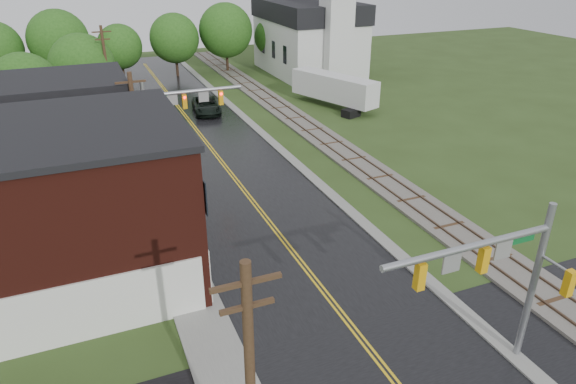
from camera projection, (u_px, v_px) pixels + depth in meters
main_road at (215, 153)px, 43.22m from camera, size 10.00×90.00×0.02m
curb_right at (256, 128)px, 49.25m from camera, size 0.80×70.00×0.12m
sidewalk_left at (149, 188)px, 36.90m from camera, size 2.40×50.00×0.12m
brick_building at (39, 212)px, 24.61m from camera, size 14.30×10.30×8.30m
yellow_house at (69, 151)px, 34.70m from camera, size 8.00×7.00×6.40m
darkred_building at (81, 125)px, 42.99m from camera, size 7.00×6.00×4.40m
church at (312, 30)px, 67.41m from camera, size 10.40×18.40×20.00m
railroad at (299, 121)px, 50.79m from camera, size 3.20×80.00×0.30m
traffic_signal_near at (497, 267)px, 18.92m from camera, size 7.34×0.30×7.20m
traffic_signal_far at (175, 110)px, 37.38m from camera, size 7.34×0.43×7.20m
utility_pole_b at (138, 140)px, 32.16m from camera, size 1.80×0.28×9.00m
utility_pole_c at (107, 70)px, 50.52m from camera, size 1.80×0.28×9.00m
tree_left_c at (27, 89)px, 44.75m from camera, size 6.00×6.00×7.65m
tree_left_e at (84, 67)px, 51.35m from camera, size 6.40×6.40×8.16m
suv_dark at (206, 106)px, 53.41m from camera, size 3.27×5.90×1.56m
pickup_white at (181, 200)px, 33.57m from camera, size 2.45×4.98×1.39m
semi_trailer at (334, 88)px, 54.89m from camera, size 5.85×10.74×3.45m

